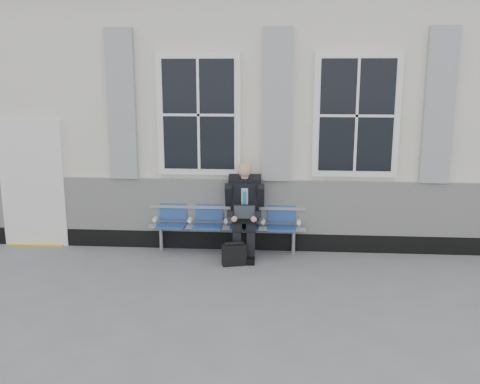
{
  "coord_description": "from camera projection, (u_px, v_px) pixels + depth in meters",
  "views": [
    {
      "loc": [
        -0.84,
        -7.12,
        2.88
      ],
      "look_at": [
        -1.44,
        0.9,
        1.11
      ],
      "focal_mm": 40.0,
      "sensor_mm": 36.0,
      "label": 1
    }
  ],
  "objects": [
    {
      "name": "bench",
      "position": [
        227.0,
        219.0,
        8.78
      ],
      "size": [
        2.6,
        0.47,
        0.91
      ],
      "color": "#9EA0A3",
      "rests_on": "ground"
    },
    {
      "name": "briefcase",
      "position": [
        234.0,
        255.0,
        8.22
      ],
      "size": [
        0.39,
        0.25,
        0.37
      ],
      "color": "black",
      "rests_on": "ground"
    },
    {
      "name": "businessman",
      "position": [
        245.0,
        206.0,
        8.56
      ],
      "size": [
        0.64,
        0.86,
        1.53
      ],
      "color": "black",
      "rests_on": "ground"
    },
    {
      "name": "station_building",
      "position": [
        323.0,
        109.0,
        10.39
      ],
      "size": [
        14.4,
        4.4,
        4.49
      ],
      "color": "silver",
      "rests_on": "ground"
    },
    {
      "name": "ground",
      "position": [
        338.0,
        285.0,
        7.49
      ],
      "size": [
        70.0,
        70.0,
        0.0
      ],
      "primitive_type": "plane",
      "color": "slate",
      "rests_on": "ground"
    }
  ]
}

